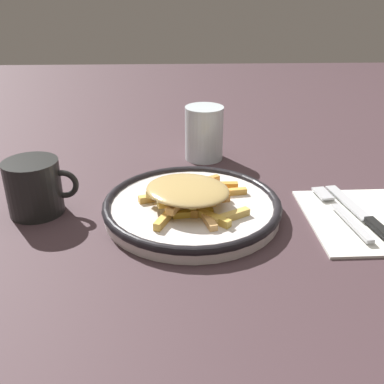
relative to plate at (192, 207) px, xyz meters
The scene contains 8 objects.
ground_plane 0.01m from the plate, ahead, with size 2.60×2.60×0.00m, color #3F2D31.
plate is the anchor object (origin of this frame).
fries_heap 0.03m from the plate, 105.62° to the right, with size 0.18×0.18×0.04m.
napkin 0.26m from the plate, ahead, with size 0.17×0.20×0.01m, color silver.
fork 0.23m from the plate, ahead, with size 0.04×0.18×0.01m.
knife 0.27m from the plate, 10.39° to the right, with size 0.05×0.21×0.01m.
water_glass 0.25m from the plate, 82.10° to the left, with size 0.08×0.08×0.11m, color silver.
coffee_mug 0.25m from the plate, behind, with size 0.11×0.08×0.09m.
Camera 1 is at (-0.02, -0.62, 0.34)m, focal length 41.87 mm.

